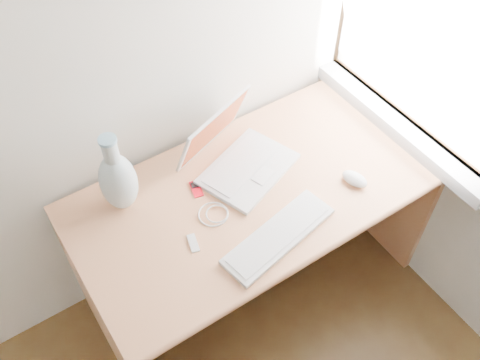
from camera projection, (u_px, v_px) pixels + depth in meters
window at (432, 21)px, 1.86m from camera, size 0.11×0.99×1.10m
desk at (244, 207)px, 2.26m from camera, size 1.44×0.72×0.76m
laptop at (241, 153)px, 2.09m from camera, size 0.43×0.42×0.25m
external_keyboard at (279, 236)px, 1.89m from camera, size 0.47×0.22×0.02m
mouse at (355, 179)px, 2.05m from camera, size 0.09×0.12×0.04m
ipod at (196, 189)px, 2.04m from camera, size 0.05×0.09×0.01m
cable_coil at (213, 214)px, 1.96m from camera, size 0.15×0.15×0.01m
remote at (193, 243)px, 1.88m from camera, size 0.05×0.08×0.01m
vase at (118, 180)px, 1.89m from camera, size 0.14×0.14×0.35m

